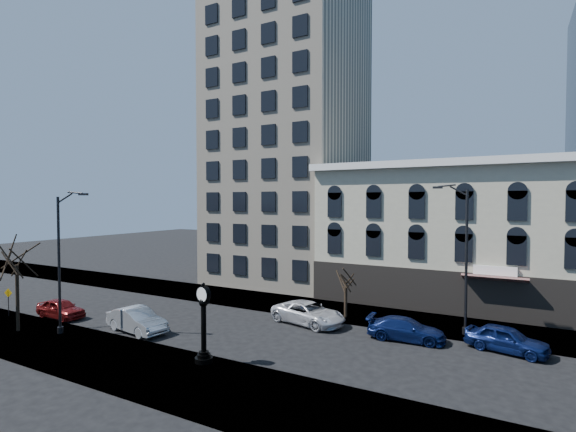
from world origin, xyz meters
The scene contains 16 objects.
ground centered at (0.00, 0.00, 0.00)m, with size 160.00×160.00×0.00m, color black.
sidewalk_far centered at (0.00, 8.00, 0.06)m, with size 160.00×6.00×0.12m, color gray.
sidewalk_near centered at (0.00, -8.00, 0.06)m, with size 160.00×6.00×0.12m, color gray.
cream_tower centered at (-6.11, 18.88, 19.32)m, with size 15.90×15.40×42.50m.
victorian_row centered at (12.00, 15.89, 6.00)m, with size 22.60×11.19×12.50m.
street_clock centered at (2.07, -6.00, 2.14)m, with size 1.02×1.02×4.48m.
street_lamp_near centered at (-9.22, -6.44, 7.56)m, with size 2.45×1.09×9.85m.
street_lamp_far centered at (13.67, 6.28, 7.94)m, with size 2.68×0.41×10.36m.
bare_tree_near centered at (-12.98, -7.76, 5.72)m, with size 4.32×4.32×7.41m.
bare_tree_far centered at (5.80, 6.40, 3.43)m, with size 2.56×2.56×4.40m.
warning_sign centered at (-17.52, -6.00, 1.62)m, with size 0.69×0.24×2.18m.
car_near_a centered at (-13.89, -4.07, 0.73)m, with size 1.73×4.31×1.47m, color maroon.
car_near_b centered at (-5.82, -3.72, 0.83)m, with size 1.76×5.03×1.66m, color #A5A8AD.
car_far_a centered at (3.86, 3.75, 0.80)m, with size 2.66×5.76×1.60m, color silver.
car_far_b centered at (11.10, 3.52, 0.73)m, with size 2.03×5.00×1.45m, color #0C194C.
car_far_c centered at (16.92, 4.22, 0.79)m, with size 1.87×4.65×1.58m, color #0C194C.
Camera 1 is at (17.20, -23.97, 9.11)m, focal length 26.00 mm.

